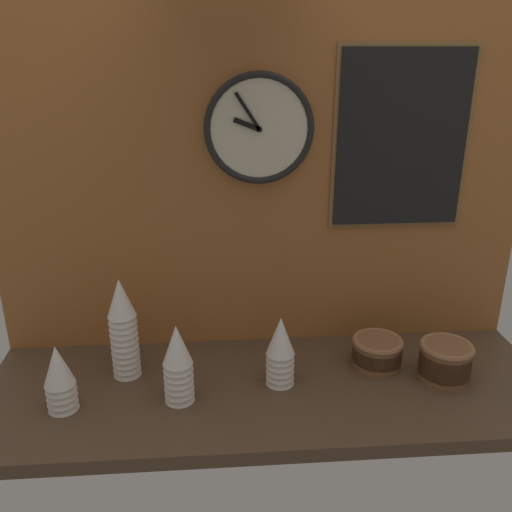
{
  "coord_description": "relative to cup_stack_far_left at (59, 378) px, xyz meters",
  "views": [
    {
      "loc": [
        -0.14,
        -1.3,
        0.89
      ],
      "look_at": [
        -0.03,
        0.04,
        0.37
      ],
      "focal_mm": 38.0,
      "sensor_mm": 36.0,
      "label": 1
    }
  ],
  "objects": [
    {
      "name": "cup_stack_left",
      "position": [
        0.15,
        0.15,
        0.06
      ],
      "size": [
        0.08,
        0.08,
        0.3
      ],
      "color": "white",
      "rests_on": "ground_plane"
    },
    {
      "name": "wall_tiled_back",
      "position": [
        0.55,
        0.34,
        0.43
      ],
      "size": [
        1.6,
        0.03,
        1.05
      ],
      "color": "#A3602D",
      "rests_on": "ground_plane"
    },
    {
      "name": "bowl_stack_right",
      "position": [
        0.88,
        0.14,
        -0.05
      ],
      "size": [
        0.15,
        0.15,
        0.09
      ],
      "color": "brown",
      "rests_on": "ground_plane"
    },
    {
      "name": "ground_plane",
      "position": [
        0.55,
        0.07,
        -0.11
      ],
      "size": [
        1.6,
        0.56,
        0.04
      ],
      "primitive_type": "cube",
      "color": "#4C3826"
    },
    {
      "name": "cup_stack_far_left",
      "position": [
        0.0,
        0.0,
        0.0
      ],
      "size": [
        0.08,
        0.08,
        0.19
      ],
      "color": "white",
      "rests_on": "ground_plane"
    },
    {
      "name": "bowl_stack_far_right",
      "position": [
        1.06,
        0.06,
        -0.03
      ],
      "size": [
        0.15,
        0.15,
        0.11
      ],
      "color": "brown",
      "rests_on": "ground_plane"
    },
    {
      "name": "cup_stack_center_left",
      "position": [
        0.3,
        0.01,
        0.02
      ],
      "size": [
        0.08,
        0.08,
        0.23
      ],
      "color": "white",
      "rests_on": "ground_plane"
    },
    {
      "name": "cup_stack_center_right",
      "position": [
        0.58,
        0.07,
        0.01
      ],
      "size": [
        0.08,
        0.08,
        0.21
      ],
      "color": "white",
      "rests_on": "ground_plane"
    },
    {
      "name": "wall_clock",
      "position": [
        0.54,
        0.31,
        0.59
      ],
      "size": [
        0.31,
        0.03,
        0.31
      ],
      "color": "beige"
    },
    {
      "name": "menu_board",
      "position": [
        0.96,
        0.32,
        0.55
      ],
      "size": [
        0.4,
        0.01,
        0.53
      ],
      "color": "olive"
    }
  ]
}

